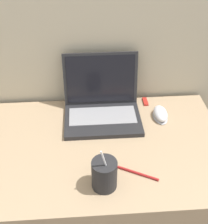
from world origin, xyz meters
TOP-DOWN VIEW (x-y plane):
  - desk at (0.00, 0.32)m, footprint 1.11×0.63m
  - laptop at (0.07, 0.51)m, footprint 0.33×0.27m
  - drink_cup at (0.05, 0.12)m, footprint 0.09×0.09m
  - computer_mouse at (0.32, 0.48)m, footprint 0.06×0.11m
  - usb_stick at (0.28, 0.59)m, footprint 0.02×0.06m
  - pen at (0.17, 0.16)m, footprint 0.14×0.08m

SIDE VIEW (x-z plane):
  - desk at x=0.00m, z-range 0.00..0.74m
  - usb_stick at x=0.28m, z-range 0.74..0.75m
  - pen at x=0.17m, z-range 0.74..0.75m
  - computer_mouse at x=0.32m, z-range 0.74..0.78m
  - drink_cup at x=0.05m, z-range 0.71..0.89m
  - laptop at x=0.07m, z-range 0.67..0.93m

